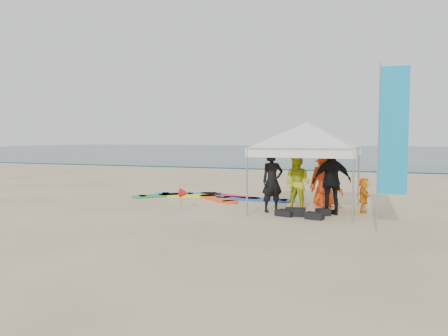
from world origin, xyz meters
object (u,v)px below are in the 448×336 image
at_px(person_yellow, 298,183).
at_px(person_orange_b, 324,179).
at_px(person_orange_a, 326,183).
at_px(canopy_tent, 307,122).
at_px(person_black_b, 332,181).
at_px(person_black_a, 272,181).
at_px(person_seated, 364,195).
at_px(marker_pennant, 184,193).
at_px(surfboard_spread, 209,197).
at_px(feather_flag, 392,133).

height_order(person_yellow, person_orange_b, person_orange_b).
height_order(person_orange_a, canopy_tent, canopy_tent).
relative_size(person_yellow, person_black_b, 0.89).
xyz_separation_m(person_black_a, person_seated, (2.52, 0.79, -0.39)).
height_order(person_yellow, person_orange_a, person_orange_a).
bearing_deg(person_yellow, person_orange_a, 34.82).
distance_m(person_seated, marker_pennant, 5.28).
relative_size(person_orange_b, marker_pennant, 2.74).
xyz_separation_m(person_yellow, surfboard_spread, (-3.59, 2.03, -0.81)).
bearing_deg(person_black_a, person_yellow, -22.96).
bearing_deg(person_seated, person_black_b, 124.72).
bearing_deg(person_yellow, person_seated, 31.84).
height_order(person_black_a, person_black_b, person_black_b).
bearing_deg(marker_pennant, person_orange_a, 13.04).
height_order(person_black_a, surfboard_spread, person_black_a).
distance_m(feather_flag, surfboard_spread, 7.63).
distance_m(person_yellow, person_orange_b, 1.50).
bearing_deg(person_seated, canopy_tent, 95.31).
bearing_deg(person_orange_b, person_orange_a, 84.96).
bearing_deg(marker_pennant, canopy_tent, 15.22).
xyz_separation_m(person_black_b, surfboard_spread, (-4.57, 2.12, -0.92)).
distance_m(person_black_b, marker_pennant, 4.35).
height_order(canopy_tent, feather_flag, feather_flag).
bearing_deg(person_orange_a, feather_flag, 157.03).
xyz_separation_m(person_seated, canopy_tent, (-1.61, -0.29, 2.10)).
xyz_separation_m(canopy_tent, feather_flag, (2.28, -2.31, -0.33)).
xyz_separation_m(person_orange_a, canopy_tent, (-0.57, 0.01, 1.76)).
relative_size(person_yellow, person_orange_a, 0.99).
height_order(feather_flag, surfboard_spread, feather_flag).
distance_m(person_seated, feather_flag, 3.22).
xyz_separation_m(person_orange_b, person_seated, (1.23, -0.78, -0.37)).
height_order(person_orange_b, feather_flag, feather_flag).
bearing_deg(surfboard_spread, person_seated, -14.82).
xyz_separation_m(person_orange_b, canopy_tent, (-0.38, -1.07, 1.74)).
height_order(person_orange_a, feather_flag, feather_flag).
bearing_deg(surfboard_spread, marker_pennant, -84.07).
distance_m(person_yellow, surfboard_spread, 4.20).
bearing_deg(person_seated, person_orange_a, 101.17).
bearing_deg(person_yellow, marker_pennant, -155.37).
relative_size(person_black_b, person_orange_b, 1.09).
relative_size(person_orange_a, person_orange_b, 0.98).
bearing_deg(canopy_tent, person_black_a, -151.03).
height_order(person_orange_b, marker_pennant, person_orange_b).
relative_size(person_black_b, feather_flag, 0.49).
relative_size(canopy_tent, marker_pennant, 6.23).
relative_size(person_seated, feather_flag, 0.26).
distance_m(person_yellow, person_seated, 1.94).
distance_m(person_orange_b, person_seated, 1.50).
relative_size(person_orange_b, feather_flag, 0.45).
relative_size(person_black_a, surfboard_spread, 0.33).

